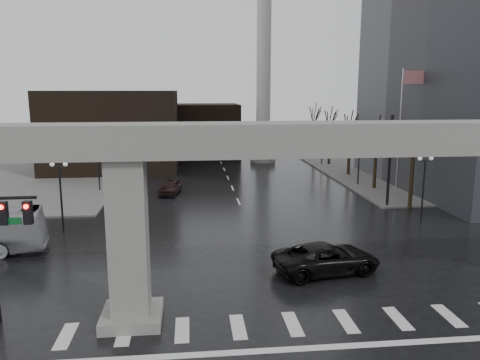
# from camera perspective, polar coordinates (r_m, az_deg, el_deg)

# --- Properties ---
(ground) EXTENTS (160.00, 160.00, 0.00)m
(ground) POSITION_cam_1_polar(r_m,az_deg,el_deg) (22.36, 5.87, -15.86)
(ground) COLOR black
(ground) RESTS_ON ground
(sidewalk_ne) EXTENTS (28.00, 36.00, 0.15)m
(sidewalk_ne) POSITION_cam_1_polar(r_m,az_deg,el_deg) (64.02, 22.23, 1.11)
(sidewalk_ne) COLOR #63615E
(sidewalk_ne) RESTS_ON ground
(sidewalk_nw) EXTENTS (28.00, 36.00, 0.15)m
(sidewalk_nw) POSITION_cam_1_polar(r_m,az_deg,el_deg) (60.43, -27.05, 0.19)
(sidewalk_nw) COLOR #63615E
(sidewalk_nw) RESTS_ON ground
(elevated_guideway) EXTENTS (48.00, 2.60, 8.70)m
(elevated_guideway) POSITION_cam_1_polar(r_m,az_deg,el_deg) (20.53, 9.70, 1.87)
(elevated_guideway) COLOR gray
(elevated_guideway) RESTS_ON ground
(building_far_left) EXTENTS (16.00, 14.00, 10.00)m
(building_far_left) POSITION_cam_1_polar(r_m,az_deg,el_deg) (62.48, -15.10, 5.88)
(building_far_left) COLOR black
(building_far_left) RESTS_ON ground
(building_far_mid) EXTENTS (10.00, 10.00, 8.00)m
(building_far_mid) POSITION_cam_1_polar(r_m,az_deg,el_deg) (71.80, -4.27, 6.02)
(building_far_mid) COLOR black
(building_far_mid) RESTS_ON ground
(smokestack) EXTENTS (3.60, 3.60, 30.00)m
(smokestack) POSITION_cam_1_polar(r_m,az_deg,el_deg) (66.40, 2.91, 13.72)
(smokestack) COLOR silver
(smokestack) RESTS_ON ground
(signal_mast_arm) EXTENTS (12.12, 0.43, 8.00)m
(signal_mast_arm) POSITION_cam_1_polar(r_m,az_deg,el_deg) (40.77, 13.00, 4.67)
(signal_mast_arm) COLOR black
(signal_mast_arm) RESTS_ON ground
(signal_left_pole) EXTENTS (2.30, 0.30, 6.00)m
(signal_left_pole) POSITION_cam_1_polar(r_m,az_deg,el_deg) (22.34, -26.83, -5.82)
(signal_left_pole) COLOR black
(signal_left_pole) RESTS_ON ground
(flagpole_assembly) EXTENTS (2.06, 0.12, 12.00)m
(flagpole_assembly) POSITION_cam_1_polar(r_m,az_deg,el_deg) (45.97, 19.29, 7.15)
(flagpole_assembly) COLOR silver
(flagpole_assembly) RESTS_ON ground
(lamp_right_0) EXTENTS (1.22, 0.32, 5.11)m
(lamp_right_0) POSITION_cam_1_polar(r_m,az_deg,el_deg) (38.51, 21.53, 0.29)
(lamp_right_0) COLOR black
(lamp_right_0) RESTS_ON ground
(lamp_right_1) EXTENTS (1.22, 0.32, 5.11)m
(lamp_right_1) POSITION_cam_1_polar(r_m,az_deg,el_deg) (51.16, 14.33, 3.16)
(lamp_right_1) COLOR black
(lamp_right_1) RESTS_ON ground
(lamp_right_2) EXTENTS (1.22, 0.32, 5.11)m
(lamp_right_2) POSITION_cam_1_polar(r_m,az_deg,el_deg) (64.37, 10.01, 4.86)
(lamp_right_2) COLOR black
(lamp_right_2) RESTS_ON ground
(lamp_left_0) EXTENTS (1.22, 0.32, 5.11)m
(lamp_left_0) POSITION_cam_1_polar(r_m,az_deg,el_deg) (35.37, -21.07, -0.56)
(lamp_left_0) COLOR black
(lamp_left_0) RESTS_ON ground
(lamp_left_1) EXTENTS (1.22, 0.32, 5.11)m
(lamp_left_1) POSITION_cam_1_polar(r_m,az_deg,el_deg) (48.84, -16.93, 2.68)
(lamp_left_1) COLOR black
(lamp_left_1) RESTS_ON ground
(lamp_left_2) EXTENTS (1.22, 0.32, 5.11)m
(lamp_left_2) POSITION_cam_1_polar(r_m,az_deg,el_deg) (62.54, -14.58, 4.50)
(lamp_left_2) COLOR black
(lamp_left_2) RESTS_ON ground
(tree_right_0) EXTENTS (1.09, 1.58, 7.50)m
(tree_right_0) POSITION_cam_1_polar(r_m,az_deg,el_deg) (42.61, 20.23, 0.40)
(tree_right_0) COLOR black
(tree_right_0) RESTS_ON ground
(tree_right_1) EXTENTS (1.09, 1.61, 7.67)m
(tree_right_1) POSITION_cam_1_polar(r_m,az_deg,el_deg) (49.79, 16.20, 2.14)
(tree_right_1) COLOR black
(tree_right_1) RESTS_ON ground
(tree_right_2) EXTENTS (1.10, 1.63, 7.85)m
(tree_right_2) POSITION_cam_1_polar(r_m,az_deg,el_deg) (57.19, 13.19, 3.43)
(tree_right_2) COLOR black
(tree_right_2) RESTS_ON ground
(tree_right_3) EXTENTS (1.11, 1.66, 8.02)m
(tree_right_3) POSITION_cam_1_polar(r_m,az_deg,el_deg) (64.73, 10.88, 4.42)
(tree_right_3) COLOR black
(tree_right_3) RESTS_ON ground
(tree_right_4) EXTENTS (1.12, 1.69, 8.19)m
(tree_right_4) POSITION_cam_1_polar(r_m,az_deg,el_deg) (72.37, 9.04, 5.20)
(tree_right_4) COLOR black
(tree_right_4) RESTS_ON ground
(pickup_truck) EXTENTS (6.39, 3.81, 1.66)m
(pickup_truck) POSITION_cam_1_polar(r_m,az_deg,el_deg) (26.86, 10.52, -9.36)
(pickup_truck) COLOR black
(pickup_truck) RESTS_ON ground
(far_car) EXTENTS (2.47, 4.37, 1.40)m
(far_car) POSITION_cam_1_polar(r_m,az_deg,el_deg) (46.39, -8.48, -0.86)
(far_car) COLOR black
(far_car) RESTS_ON ground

